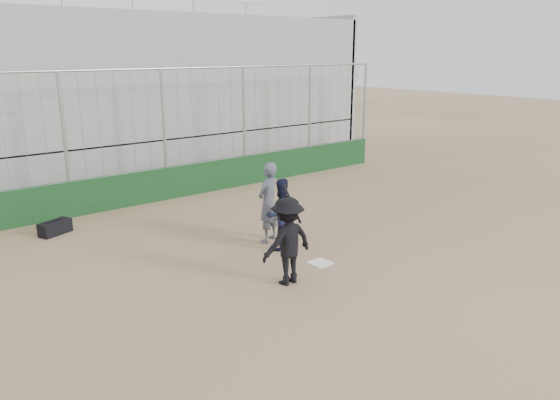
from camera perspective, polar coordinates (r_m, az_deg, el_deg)
ground at (r=12.12m, az=4.22°, el=-6.62°), size 90.00×90.00×0.00m
home_plate at (r=12.12m, az=4.22°, el=-6.57°), size 0.44×0.44×0.02m
backstop at (r=17.37m, az=-11.78°, el=3.21°), size 18.10×0.25×4.04m
bleachers at (r=21.58m, az=-18.32°, el=10.39°), size 20.25×6.70×6.98m
batter_at_plate at (r=10.82m, az=0.77°, el=-4.29°), size 1.15×0.77×1.93m
catcher_crouched at (r=12.72m, az=0.06°, el=-2.74°), size 0.86×0.69×1.15m
umpire at (r=13.19m, az=-1.23°, el=-0.65°), size 0.84×0.71×1.77m
equipment_bag at (r=15.01m, az=-22.45°, el=-2.68°), size 0.89×0.62×0.39m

